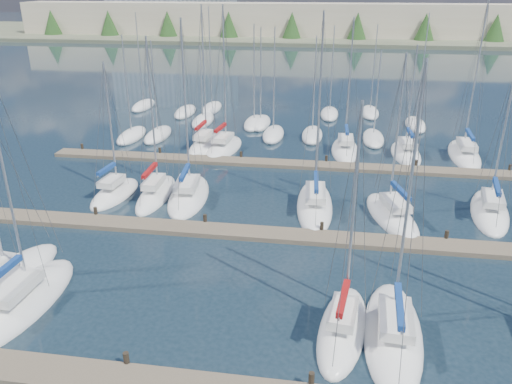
# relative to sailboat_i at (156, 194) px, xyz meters

# --- Properties ---
(ground) EXTENTS (400.00, 400.00, 0.00)m
(ground) POSITION_rel_sailboat_i_xyz_m (9.10, 38.64, -0.20)
(ground) COLOR #1C2D39
(ground) RESTS_ON ground
(dock_mid) EXTENTS (44.00, 1.93, 1.10)m
(dock_mid) POSITION_rel_sailboat_i_xyz_m (9.10, -5.35, -0.04)
(dock_mid) COLOR #6B5E4C
(dock_mid) RESTS_ON ground
(dock_far) EXTENTS (44.00, 1.93, 1.10)m
(dock_far) POSITION_rel_sailboat_i_xyz_m (9.10, 8.65, -0.04)
(dock_far) COLOR #6B5E4C
(dock_far) RESTS_ON ground
(sailboat_i) EXTENTS (2.47, 7.83, 12.84)m
(sailboat_i) POSITION_rel_sailboat_i_xyz_m (0.00, 0.00, 0.00)
(sailboat_i) COLOR white
(sailboat_i) RESTS_ON ground
(sailboat_o) EXTENTS (3.66, 7.99, 14.47)m
(sailboat_o) POSITION_rel_sailboat_i_xyz_m (2.82, 12.44, -0.00)
(sailboat_o) COLOR white
(sailboat_o) RESTS_ON ground
(sailboat_r) EXTENTS (3.41, 9.61, 15.23)m
(sailboat_r) POSITION_rel_sailboat_i_xyz_m (26.27, 13.88, -0.01)
(sailboat_r) COLOR white
(sailboat_r) RESTS_ON ground
(sailboat_m) EXTENTS (4.06, 8.66, 11.70)m
(sailboat_m) POSITION_rel_sailboat_i_xyz_m (25.12, 0.61, -0.02)
(sailboat_m) COLOR white
(sailboat_m) RESTS_ON ground
(sailboat_j) EXTENTS (3.80, 8.67, 14.07)m
(sailboat_j) POSITION_rel_sailboat_i_xyz_m (2.63, 0.09, -0.01)
(sailboat_j) COLOR white
(sailboat_j) RESTS_ON ground
(sailboat_c) EXTENTS (3.53, 8.78, 14.34)m
(sailboat_c) POSITION_rel_sailboat_i_xyz_m (-2.19, -14.83, -0.02)
(sailboat_c) COLOR white
(sailboat_c) RESTS_ON ground
(sailboat_h) EXTENTS (2.98, 6.54, 11.05)m
(sailboat_h) POSITION_rel_sailboat_i_xyz_m (-3.25, -0.40, -0.01)
(sailboat_h) COLOR white
(sailboat_h) RESTS_ON ground
(sailboat_k) EXTENTS (3.12, 9.86, 14.61)m
(sailboat_k) POSITION_rel_sailboat_i_xyz_m (12.45, -0.16, -0.01)
(sailboat_k) COLOR white
(sailboat_k) RESTS_ON ground
(sailboat_l) EXTENTS (4.57, 8.38, 12.19)m
(sailboat_l) POSITION_rel_sailboat_i_xyz_m (17.99, -1.25, -0.02)
(sailboat_l) COLOR white
(sailboat_l) RESTS_ON ground
(sailboat_p) EXTENTS (2.76, 7.95, 13.46)m
(sailboat_p) POSITION_rel_sailboat_i_xyz_m (14.85, 13.66, -0.01)
(sailboat_p) COLOR white
(sailboat_p) RESTS_ON ground
(sailboat_n) EXTENTS (2.83, 8.13, 14.46)m
(sailboat_n) POSITION_rel_sailboat_i_xyz_m (0.66, 13.09, 0.00)
(sailboat_n) COLOR white
(sailboat_n) RESTS_ON ground
(sailboat_d) EXTENTS (3.20, 7.34, 11.88)m
(sailboat_d) POSITION_rel_sailboat_i_xyz_m (14.41, -14.52, -0.01)
(sailboat_d) COLOR white
(sailboat_d) RESTS_ON ground
(sailboat_e) EXTENTS (3.25, 8.72, 13.60)m
(sailboat_e) POSITION_rel_sailboat_i_xyz_m (16.78, -14.53, -0.01)
(sailboat_e) COLOR white
(sailboat_e) RESTS_ON ground
(sailboat_q) EXTENTS (2.94, 7.62, 11.11)m
(sailboat_q) POSITION_rel_sailboat_i_xyz_m (20.72, 13.43, -0.02)
(sailboat_q) COLOR white
(sailboat_q) RESTS_ON ground
(distant_boats) EXTENTS (36.93, 20.75, 13.30)m
(distant_boats) POSITION_rel_sailboat_i_xyz_m (4.75, 22.40, 0.10)
(distant_boats) COLOR #9EA0A5
(distant_boats) RESTS_ON ground
(shoreline) EXTENTS (400.00, 60.00, 38.00)m
(shoreline) POSITION_rel_sailboat_i_xyz_m (-4.20, 128.41, 7.25)
(shoreline) COLOR #666B51
(shoreline) RESTS_ON ground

